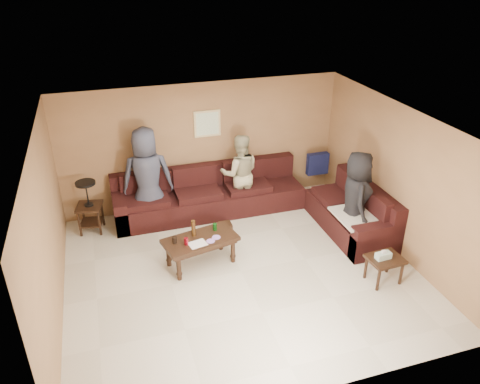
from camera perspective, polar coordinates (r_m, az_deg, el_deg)
The scene contains 10 objects.
room at distance 6.86m, azimuth 0.13°, elevation 1.52°, with size 5.60×5.50×2.50m.
sectional_sofa at distance 8.99m, azimuth 2.16°, elevation -1.46°, with size 4.65×2.90×0.97m.
coffee_table at distance 7.70m, azimuth -4.88°, elevation -6.12°, with size 1.29×0.83×0.78m.
end_table_left at distance 8.94m, azimuth -17.93°, elevation -1.60°, with size 0.52×0.52×1.01m.
side_table_right at distance 7.64m, azimuth 17.22°, elevation -8.03°, with size 0.56×0.47×0.58m.
waste_bin at distance 8.55m, azimuth -1.77°, elevation -4.60°, with size 0.21×0.21×0.26m, color black.
wall_art at distance 9.09m, azimuth -4.01°, elevation 8.32°, with size 0.52×0.04×0.52m.
person_left at distance 8.74m, azimuth -11.21°, elevation 1.76°, with size 0.93×0.61×1.91m, color #313544.
person_middle at distance 9.10m, azimuth -0.02°, elevation 2.27°, with size 0.77×0.60×1.59m, color tan.
person_right at distance 8.32m, azimuth 13.90°, elevation -0.73°, with size 0.83×0.54×1.70m, color black.
Camera 1 is at (-1.86, -5.89, 4.65)m, focal length 35.00 mm.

